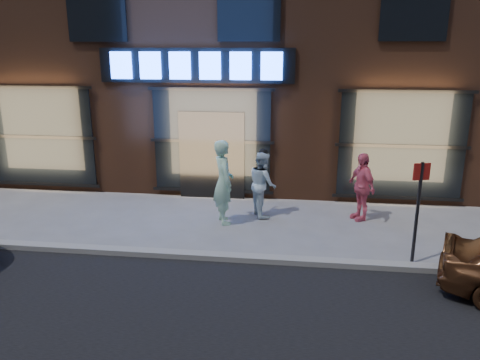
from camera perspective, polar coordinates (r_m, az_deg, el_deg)
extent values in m
plane|color=slate|center=(9.62, -7.69, -9.29)|extent=(90.00, 90.00, 0.00)
cube|color=gray|center=(9.59, -7.71, -8.97)|extent=(60.00, 0.25, 0.12)
cube|color=#54301E|center=(16.58, -0.93, 19.15)|extent=(30.00, 8.00, 10.00)
cube|color=black|center=(12.65, -5.44, 13.72)|extent=(5.20, 0.06, 0.90)
cube|color=black|center=(12.85, -3.45, 2.99)|extent=(1.80, 0.10, 2.40)
cube|color=#FFBF72|center=(14.60, -23.18, 4.90)|extent=(3.00, 0.04, 2.60)
cube|color=black|center=(14.56, -23.26, 4.86)|extent=(3.20, 0.06, 2.80)
cube|color=#FFBF72|center=(12.83, -3.43, 4.79)|extent=(3.00, 0.04, 2.60)
cube|color=black|center=(12.79, -3.46, 4.76)|extent=(3.20, 0.06, 2.80)
cube|color=#FFBF72|center=(12.88, 19.05, 3.99)|extent=(3.00, 0.04, 2.60)
cube|color=black|center=(12.85, 19.08, 3.95)|extent=(3.20, 0.06, 2.80)
cube|color=black|center=(13.47, -17.13, 19.22)|extent=(1.60, 0.06, 1.60)
cube|color=black|center=(12.43, 1.09, 20.21)|extent=(1.60, 0.06, 1.60)
cube|color=black|center=(12.64, 20.55, 19.19)|extent=(1.60, 0.06, 1.60)
cube|color=#2659FF|center=(13.16, -14.28, 13.40)|extent=(0.55, 0.12, 0.70)
cube|color=#2659FF|center=(12.89, -10.87, 13.56)|extent=(0.55, 0.12, 0.70)
cube|color=#2659FF|center=(12.67, -7.33, 13.67)|extent=(0.55, 0.12, 0.70)
cube|color=#2659FF|center=(12.50, -3.67, 13.73)|extent=(0.55, 0.12, 0.70)
cube|color=#2659FF|center=(12.37, 0.08, 13.74)|extent=(0.55, 0.12, 0.70)
cube|color=#2659FF|center=(12.30, 3.89, 13.70)|extent=(0.55, 0.12, 0.70)
imported|color=#A0D2BB|center=(11.01, -2.02, -0.25)|extent=(0.73, 0.86, 2.01)
imported|color=white|center=(11.56, 2.78, -0.45)|extent=(0.87, 0.97, 1.63)
imported|color=#E25D76|center=(11.63, 14.58, -0.78)|extent=(0.79, 1.05, 1.66)
cylinder|color=#262628|center=(9.51, 20.77, -3.91)|extent=(0.06, 0.06, 2.03)
cube|color=#AA1813|center=(9.28, 21.27, 0.95)|extent=(0.32, 0.11, 0.32)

